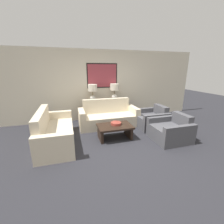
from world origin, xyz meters
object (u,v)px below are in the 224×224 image
at_px(table_lamp_left, 93,91).
at_px(table_lamp_right, 114,90).
at_px(coffee_table, 115,129).
at_px(decorative_bowl, 116,123).
at_px(armchair_near_camera, 170,131).
at_px(console_table, 104,110).
at_px(couch_by_back_wall, 108,117).
at_px(armchair_near_back_wall, 151,119).
at_px(couch_by_side, 55,132).

distance_m(table_lamp_left, table_lamp_right, 0.85).
distance_m(coffee_table, decorative_bowl, 0.17).
relative_size(table_lamp_right, armchair_near_camera, 0.68).
height_order(table_lamp_left, armchair_near_camera, table_lamp_left).
distance_m(console_table, armchair_near_camera, 2.63).
height_order(couch_by_back_wall, decorative_bowl, couch_by_back_wall).
distance_m(coffee_table, armchair_near_back_wall, 1.58).
xyz_separation_m(table_lamp_right, couch_by_back_wall, (-0.42, -0.65, -0.87)).
bearing_deg(table_lamp_left, armchair_near_camera, -50.74).
height_order(coffee_table, armchair_near_back_wall, armchair_near_back_wall).
height_order(couch_by_back_wall, armchair_near_back_wall, couch_by_back_wall).
relative_size(coffee_table, armchair_near_back_wall, 1.03).
distance_m(couch_by_back_wall, coffee_table, 1.07).
bearing_deg(couch_by_back_wall, table_lamp_right, 56.74).
bearing_deg(decorative_bowl, couch_by_back_wall, 87.86).
height_order(armchair_near_back_wall, armchair_near_camera, same).
height_order(console_table, table_lamp_right, table_lamp_right).
height_order(couch_by_back_wall, armchair_near_camera, couch_by_back_wall).
relative_size(couch_by_side, armchair_near_camera, 2.15).
distance_m(couch_by_back_wall, decorative_bowl, 1.02).
height_order(decorative_bowl, armchair_near_camera, armchair_near_camera).
bearing_deg(decorative_bowl, armchair_near_camera, -21.82).
distance_m(console_table, decorative_bowl, 1.65).
xyz_separation_m(console_table, coffee_table, (-0.09, -1.71, -0.10)).
xyz_separation_m(couch_by_back_wall, decorative_bowl, (-0.04, -1.01, 0.13)).
distance_m(armchair_near_back_wall, armchair_near_camera, 1.04).
height_order(table_lamp_right, couch_by_back_wall, table_lamp_right).
distance_m(table_lamp_left, decorative_bowl, 1.85).
relative_size(decorative_bowl, armchair_near_camera, 0.32).
bearing_deg(table_lamp_left, coffee_table, -79.04).
bearing_deg(table_lamp_right, table_lamp_left, 180.00).
bearing_deg(table_lamp_right, couch_by_side, -144.76).
xyz_separation_m(table_lamp_right, decorative_bowl, (-0.46, -1.65, -0.74)).
height_order(table_lamp_right, armchair_near_camera, table_lamp_right).
relative_size(couch_by_side, coffee_table, 2.09).
bearing_deg(couch_by_back_wall, console_table, 90.00).
height_order(console_table, decorative_bowl, console_table).
distance_m(table_lamp_right, coffee_table, 1.99).
height_order(table_lamp_left, armchair_near_back_wall, table_lamp_left).
bearing_deg(coffee_table, console_table, 86.92).
bearing_deg(couch_by_back_wall, armchair_near_camera, -48.55).
xyz_separation_m(couch_by_side, coffee_table, (1.64, -0.19, -0.02)).
height_order(decorative_bowl, armchair_near_back_wall, armchair_near_back_wall).
distance_m(console_table, table_lamp_left, 0.90).
bearing_deg(table_lamp_left, armchair_near_back_wall, -33.20).
relative_size(table_lamp_right, couch_by_back_wall, 0.32).
height_order(table_lamp_right, coffee_table, table_lamp_right).
xyz_separation_m(couch_by_side, armchair_near_camera, (3.13, -0.70, -0.04)).
relative_size(couch_by_back_wall, armchair_near_back_wall, 2.15).
xyz_separation_m(console_table, couch_by_back_wall, (0.00, -0.65, -0.08)).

